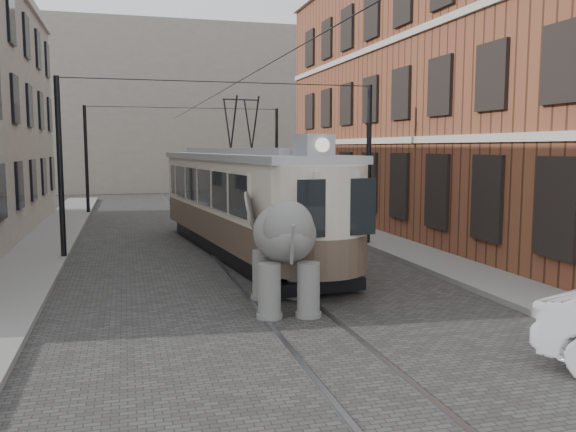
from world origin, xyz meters
name	(u,v)px	position (x,y,z in m)	size (l,w,h in m)	color
ground	(271,292)	(0.00, 0.00, 0.00)	(120.00, 120.00, 0.00)	#3C3A38
tram_rails	(271,291)	(0.00, 0.00, 0.01)	(1.54, 80.00, 0.02)	slate
sidewalk_right	(476,276)	(6.00, 0.00, 0.07)	(2.00, 60.00, 0.15)	slate
brick_building	(465,95)	(11.00, 9.00, 6.00)	(8.00, 26.00, 12.00)	brown
distant_block	(165,110)	(0.00, 40.00, 7.00)	(28.00, 10.00, 14.00)	gray
catenary	(230,169)	(-0.20, 5.00, 3.00)	(11.00, 30.20, 6.00)	black
tram	(242,177)	(0.33, 5.72, 2.70)	(2.81, 13.60, 5.40)	#BFB09A
elephant	(284,250)	(-0.06, -1.53, 1.35)	(2.43, 4.40, 2.70)	#5B5955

